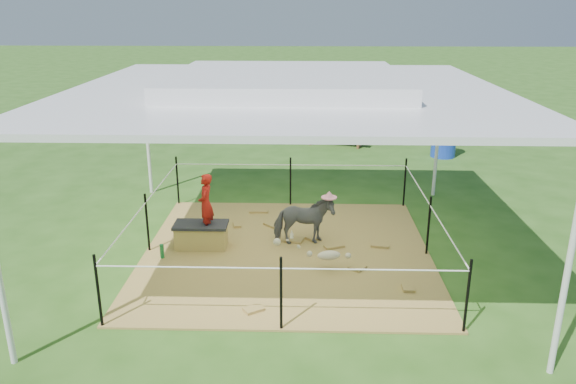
{
  "coord_description": "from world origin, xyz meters",
  "views": [
    {
      "loc": [
        0.26,
        -8.3,
        3.88
      ],
      "look_at": [
        0.0,
        0.6,
        0.85
      ],
      "focal_mm": 35.0,
      "sensor_mm": 36.0,
      "label": 1
    }
  ],
  "objects_px": {
    "foal": "(329,254)",
    "trash_barrel": "(444,138)",
    "green_bottle": "(162,251)",
    "straw_bale": "(201,236)",
    "pony": "(304,221)",
    "woman": "(205,198)",
    "distant_person": "(362,122)",
    "picnic_table_near": "(339,130)",
    "picnic_table_far": "(452,120)"
  },
  "relations": [
    {
      "from": "straw_bale",
      "to": "foal",
      "type": "height_order",
      "value": "foal"
    },
    {
      "from": "straw_bale",
      "to": "distant_person",
      "type": "relative_size",
      "value": 0.7
    },
    {
      "from": "picnic_table_near",
      "to": "picnic_table_far",
      "type": "height_order",
      "value": "picnic_table_far"
    },
    {
      "from": "green_bottle",
      "to": "trash_barrel",
      "type": "distance_m",
      "value": 8.73
    },
    {
      "from": "green_bottle",
      "to": "distant_person",
      "type": "bearing_deg",
      "value": 64.08
    },
    {
      "from": "distant_person",
      "to": "pony",
      "type": "bearing_deg",
      "value": 83.93
    },
    {
      "from": "foal",
      "to": "straw_bale",
      "type": "bearing_deg",
      "value": 148.14
    },
    {
      "from": "foal",
      "to": "trash_barrel",
      "type": "bearing_deg",
      "value": 52.72
    },
    {
      "from": "distant_person",
      "to": "foal",
      "type": "bearing_deg",
      "value": 87.87
    },
    {
      "from": "straw_bale",
      "to": "trash_barrel",
      "type": "height_order",
      "value": "trash_barrel"
    },
    {
      "from": "woman",
      "to": "trash_barrel",
      "type": "distance_m",
      "value": 7.96
    },
    {
      "from": "green_bottle",
      "to": "foal",
      "type": "relative_size",
      "value": 0.24
    },
    {
      "from": "pony",
      "to": "picnic_table_far",
      "type": "distance_m",
      "value": 9.92
    },
    {
      "from": "pony",
      "to": "picnic_table_far",
      "type": "height_order",
      "value": "pony"
    },
    {
      "from": "picnic_table_near",
      "to": "picnic_table_far",
      "type": "bearing_deg",
      "value": 38.81
    },
    {
      "from": "trash_barrel",
      "to": "distant_person",
      "type": "relative_size",
      "value": 0.84
    },
    {
      "from": "distant_person",
      "to": "woman",
      "type": "bearing_deg",
      "value": 73.32
    },
    {
      "from": "straw_bale",
      "to": "pony",
      "type": "distance_m",
      "value": 1.71
    },
    {
      "from": "picnic_table_far",
      "to": "foal",
      "type": "bearing_deg",
      "value": -101.95
    },
    {
      "from": "pony",
      "to": "trash_barrel",
      "type": "height_order",
      "value": "trash_barrel"
    },
    {
      "from": "foal",
      "to": "trash_barrel",
      "type": "relative_size",
      "value": 0.95
    },
    {
      "from": "foal",
      "to": "trash_barrel",
      "type": "xyz_separation_m",
      "value": [
        3.27,
        6.75,
        0.2
      ]
    },
    {
      "from": "foal",
      "to": "distant_person",
      "type": "bearing_deg",
      "value": 69.88
    },
    {
      "from": "woman",
      "to": "pony",
      "type": "bearing_deg",
      "value": 95.7
    },
    {
      "from": "pony",
      "to": "foal",
      "type": "relative_size",
      "value": 1.05
    },
    {
      "from": "trash_barrel",
      "to": "picnic_table_far",
      "type": "bearing_deg",
      "value": 72.57
    },
    {
      "from": "green_bottle",
      "to": "pony",
      "type": "xyz_separation_m",
      "value": [
        2.24,
        0.61,
        0.3
      ]
    },
    {
      "from": "trash_barrel",
      "to": "picnic_table_near",
      "type": "height_order",
      "value": "trash_barrel"
    },
    {
      "from": "foal",
      "to": "green_bottle",
      "type": "bearing_deg",
      "value": 161.59
    },
    {
      "from": "green_bottle",
      "to": "distant_person",
      "type": "xyz_separation_m",
      "value": [
        3.89,
        8.0,
        0.44
      ]
    },
    {
      "from": "straw_bale",
      "to": "green_bottle",
      "type": "distance_m",
      "value": 0.71
    },
    {
      "from": "woman",
      "to": "distant_person",
      "type": "height_order",
      "value": "woman"
    },
    {
      "from": "straw_bale",
      "to": "woman",
      "type": "height_order",
      "value": "woman"
    },
    {
      "from": "pony",
      "to": "trash_barrel",
      "type": "relative_size",
      "value": 0.99
    },
    {
      "from": "woman",
      "to": "picnic_table_near",
      "type": "height_order",
      "value": "woman"
    },
    {
      "from": "picnic_table_near",
      "to": "foal",
      "type": "bearing_deg",
      "value": -77.66
    },
    {
      "from": "woman",
      "to": "foal",
      "type": "relative_size",
      "value": 1.06
    },
    {
      "from": "woman",
      "to": "trash_barrel",
      "type": "xyz_separation_m",
      "value": [
        5.24,
        5.98,
        -0.4
      ]
    },
    {
      "from": "woman",
      "to": "distant_person",
      "type": "relative_size",
      "value": 0.84
    },
    {
      "from": "green_bottle",
      "to": "trash_barrel",
      "type": "bearing_deg",
      "value": 47.53
    },
    {
      "from": "pony",
      "to": "distant_person",
      "type": "xyz_separation_m",
      "value": [
        1.65,
        7.39,
        0.14
      ]
    },
    {
      "from": "green_bottle",
      "to": "trash_barrel",
      "type": "height_order",
      "value": "trash_barrel"
    },
    {
      "from": "picnic_table_near",
      "to": "picnic_table_far",
      "type": "relative_size",
      "value": 0.93
    },
    {
      "from": "straw_bale",
      "to": "trash_barrel",
      "type": "xyz_separation_m",
      "value": [
        5.34,
        5.98,
        0.28
      ]
    },
    {
      "from": "woman",
      "to": "picnic_table_far",
      "type": "bearing_deg",
      "value": 145.3
    },
    {
      "from": "picnic_table_near",
      "to": "picnic_table_far",
      "type": "distance_m",
      "value": 3.88
    },
    {
      "from": "straw_bale",
      "to": "picnic_table_far",
      "type": "bearing_deg",
      "value": 54.99
    },
    {
      "from": "pony",
      "to": "picnic_table_near",
      "type": "bearing_deg",
      "value": -15.8
    },
    {
      "from": "foal",
      "to": "distant_person",
      "type": "xyz_separation_m",
      "value": [
        1.27,
        8.32,
        0.3
      ]
    },
    {
      "from": "green_bottle",
      "to": "picnic_table_far",
      "type": "height_order",
      "value": "picnic_table_far"
    }
  ]
}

